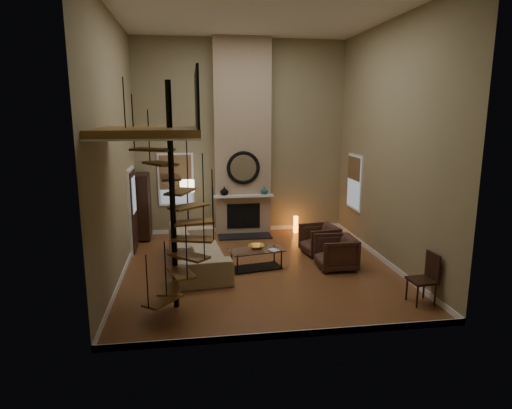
{
  "coord_description": "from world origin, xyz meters",
  "views": [
    {
      "loc": [
        -1.46,
        -9.51,
        3.51
      ],
      "look_at": [
        0.0,
        0.4,
        1.4
      ],
      "focal_mm": 31.1,
      "sensor_mm": 36.0,
      "label": 1
    }
  ],
  "objects": [
    {
      "name": "loft",
      "position": [
        -2.04,
        -1.8,
        3.24
      ],
      "size": [
        1.7,
        2.2,
        1.09
      ],
      "color": "brown",
      "rests_on": "left_wall"
    },
    {
      "name": "coffee_table",
      "position": [
        -0.05,
        -0.03,
        0.28
      ],
      "size": [
        1.31,
        0.83,
        0.45
      ],
      "color": "silver",
      "rests_on": "ground"
    },
    {
      "name": "vase_right",
      "position": [
        0.6,
        2.82,
        1.28
      ],
      "size": [
        0.2,
        0.2,
        0.21
      ],
      "primitive_type": "imported",
      "color": "#175053",
      "rests_on": "mantel"
    },
    {
      "name": "armchair_near",
      "position": [
        1.74,
        0.84,
        0.35
      ],
      "size": [
        0.95,
        0.93,
        0.76
      ],
      "primitive_type": "imported",
      "rotation": [
        0.0,
        0.0,
        -1.42
      ],
      "color": "#472920",
      "rests_on": "ground"
    },
    {
      "name": "accent_lamp",
      "position": [
        1.54,
        2.83,
        0.25
      ],
      "size": [
        0.14,
        0.14,
        0.48
      ],
      "primitive_type": "cylinder",
      "color": "orange",
      "rests_on": "ground"
    },
    {
      "name": "window_right",
      "position": [
        2.97,
        2.0,
        1.63
      ],
      "size": [
        0.06,
        1.02,
        1.52
      ],
      "color": "white",
      "rests_on": "right_wall"
    },
    {
      "name": "mirror_frame",
      "position": [
        0.0,
        2.84,
        1.95
      ],
      "size": [
        0.94,
        0.1,
        0.94
      ],
      "primitive_type": "torus",
      "rotation": [
        1.57,
        0.0,
        0.0
      ],
      "color": "black",
      "rests_on": "chimney_breast"
    },
    {
      "name": "spiral_stair",
      "position": [
        -1.78,
        -1.79,
        1.78
      ],
      "size": [
        1.47,
        1.47,
        4.06
      ],
      "color": "black",
      "rests_on": "ground"
    },
    {
      "name": "mirror_disc",
      "position": [
        0.0,
        2.85,
        1.95
      ],
      "size": [
        0.8,
        0.01,
        0.8
      ],
      "primitive_type": "cylinder",
      "rotation": [
        1.57,
        0.0,
        0.0
      ],
      "color": "white",
      "rests_on": "chimney_breast"
    },
    {
      "name": "front_wall",
      "position": [
        0.0,
        -3.25,
        2.75
      ],
      "size": [
        6.0,
        0.02,
        5.5
      ],
      "primitive_type": "cube",
      "color": "#8E815B",
      "rests_on": "ground"
    },
    {
      "name": "sofa",
      "position": [
        -1.39,
        0.36,
        0.4
      ],
      "size": [
        1.43,
        3.05,
        0.86
      ],
      "primitive_type": "imported",
      "rotation": [
        0.0,
        0.0,
        1.66
      ],
      "color": "tan",
      "rests_on": "ground"
    },
    {
      "name": "baseboard_left",
      "position": [
        -2.99,
        0.0,
        0.06
      ],
      "size": [
        0.02,
        6.5,
        0.12
      ],
      "primitive_type": "cube",
      "color": "white",
      "rests_on": "ground"
    },
    {
      "name": "armchair_far",
      "position": [
        1.82,
        -0.25,
        0.35
      ],
      "size": [
        0.86,
        0.84,
        0.78
      ],
      "primitive_type": "imported",
      "rotation": [
        0.0,
        0.0,
        -1.58
      ],
      "color": "#472920",
      "rests_on": "ground"
    },
    {
      "name": "left_wall",
      "position": [
        -3.0,
        0.0,
        2.75
      ],
      "size": [
        0.02,
        6.5,
        5.5
      ],
      "primitive_type": "cube",
      "color": "#8E815B",
      "rests_on": "ground"
    },
    {
      "name": "ground",
      "position": [
        0.0,
        0.0,
        -0.01
      ],
      "size": [
        6.0,
        6.5,
        0.01
      ],
      "primitive_type": "cube",
      "color": "brown",
      "rests_on": "ground"
    },
    {
      "name": "entry_door",
      "position": [
        -2.95,
        1.8,
        1.05
      ],
      "size": [
        0.1,
        1.05,
        2.16
      ],
      "color": "white",
      "rests_on": "ground"
    },
    {
      "name": "side_chair",
      "position": [
        2.79,
        -2.3,
        0.53
      ],
      "size": [
        0.47,
        0.47,
        0.96
      ],
      "color": "black",
      "rests_on": "ground"
    },
    {
      "name": "ceiling",
      "position": [
        0.0,
        0.0,
        5.5
      ],
      "size": [
        6.0,
        6.5,
        0.01
      ],
      "primitive_type": "cube",
      "color": "silver",
      "rests_on": "back_wall"
    },
    {
      "name": "right_wall",
      "position": [
        3.0,
        0.0,
        2.75
      ],
      "size": [
        0.02,
        6.5,
        5.5
      ],
      "primitive_type": "cube",
      "color": "#8E815B",
      "rests_on": "ground"
    },
    {
      "name": "floor_lamp",
      "position": [
        -1.58,
        2.37,
        1.41
      ],
      "size": [
        0.38,
        0.38,
        1.7
      ],
      "color": "black",
      "rests_on": "ground"
    },
    {
      "name": "baseboard_front",
      "position": [
        0.0,
        -3.24,
        0.06
      ],
      "size": [
        6.0,
        0.02,
        0.12
      ],
      "primitive_type": "cube",
      "color": "white",
      "rests_on": "ground"
    },
    {
      "name": "baseboard_back",
      "position": [
        0.0,
        3.24,
        0.06
      ],
      "size": [
        6.0,
        0.02,
        0.12
      ],
      "primitive_type": "cube",
      "color": "white",
      "rests_on": "ground"
    },
    {
      "name": "hearth",
      "position": [
        0.0,
        2.57,
        0.02
      ],
      "size": [
        1.5,
        0.6,
        0.04
      ],
      "primitive_type": "cube",
      "color": "black",
      "rests_on": "ground"
    },
    {
      "name": "hutch",
      "position": [
        -2.81,
        2.79,
        0.95
      ],
      "size": [
        0.37,
        0.79,
        1.78
      ],
      "primitive_type": "cube",
      "color": "black",
      "rests_on": "ground"
    },
    {
      "name": "vase_left",
      "position": [
        -0.55,
        2.82,
        1.3
      ],
      "size": [
        0.24,
        0.24,
        0.25
      ],
      "primitive_type": "imported",
      "color": "black",
      "rests_on": "mantel"
    },
    {
      "name": "baseboard_right",
      "position": [
        2.99,
        0.0,
        0.06
      ],
      "size": [
        0.02,
        6.5,
        0.12
      ],
      "primitive_type": "cube",
      "color": "white",
      "rests_on": "ground"
    },
    {
      "name": "mantel",
      "position": [
        0.0,
        2.78,
        1.15
      ],
      "size": [
        1.7,
        0.18,
        0.06
      ],
      "primitive_type": "cube",
      "color": "white",
      "rests_on": "chimney_breast"
    },
    {
      "name": "book",
      "position": [
        0.3,
        -0.18,
        0.46
      ],
      "size": [
        0.26,
        0.29,
        0.02
      ],
      "primitive_type": "imported",
      "rotation": [
        0.0,
        0.0,
        0.4
      ],
      "color": "gray",
      "rests_on": "coffee_table"
    },
    {
      "name": "window_back",
      "position": [
        -1.9,
        3.22,
        1.62
      ],
      "size": [
        1.02,
        0.06,
        1.52
      ],
      "color": "white",
      "rests_on": "back_wall"
    },
    {
      "name": "back_wall",
      "position": [
        0.0,
        3.25,
        2.75
      ],
      "size": [
        6.0,
        0.02,
        5.5
      ],
      "primitive_type": "cube",
      "color": "#8E815B",
      "rests_on": "ground"
    },
    {
      "name": "firebox",
      "position": [
        0.0,
        2.86,
        0.55
      ],
      "size": [
        0.95,
        0.02,
        0.72
      ],
      "primitive_type": "cube",
      "color": "black",
      "rests_on": "chimney_breast"
    },
    {
      "name": "chimney_breast",
      "position": [
        0.0,
        3.06,
        2.75
      ],
      "size": [
        1.6,
        0.38,
        5.5
      ],
      "primitive_type": "cube",
      "color": "tan",
      "rests_on": "ground"
    },
    {
      "name": "bowl",
      "position": [
        -0.05,
        0.02,
        0.5
      ],
      "size": [
        0.38,
        0.38,
        0.09
      ],
      "primitive_type": "imported",
      "color": "orange",
      "rests_on": "coffee_table"
    }
  ]
}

